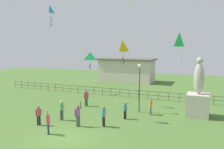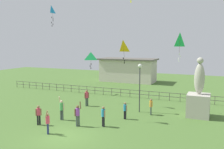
{
  "view_description": "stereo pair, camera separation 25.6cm",
  "coord_description": "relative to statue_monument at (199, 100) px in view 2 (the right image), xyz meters",
  "views": [
    {
      "loc": [
        9.51,
        -14.21,
        6.51
      ],
      "look_at": [
        1.43,
        5.25,
        3.88
      ],
      "focal_mm": 39.51,
      "sensor_mm": 36.0,
      "label": 1
    },
    {
      "loc": [
        9.74,
        -14.11,
        6.51
      ],
      "look_at": [
        1.43,
        5.25,
        3.88
      ],
      "focal_mm": 39.51,
      "sensor_mm": 36.0,
      "label": 2
    }
  ],
  "objects": [
    {
      "name": "ground_plane",
      "position": [
        -8.35,
        -8.76,
        -1.56
      ],
      "size": [
        80.0,
        80.0,
        0.0
      ],
      "primitive_type": "plane",
      "color": "#476B2D"
    },
    {
      "name": "statue_monument",
      "position": [
        0.0,
        0.0,
        0.0
      ],
      "size": [
        1.94,
        1.94,
        5.34
      ],
      "color": "#B2AD9E",
      "rests_on": "ground_plane"
    },
    {
      "name": "lamppost",
      "position": [
        -5.3,
        -0.63,
        1.79
      ],
      "size": [
        0.36,
        0.36,
        4.63
      ],
      "color": "#38383D",
      "rests_on": "ground_plane"
    },
    {
      "name": "person_0",
      "position": [
        -6.67,
        -5.84,
        -0.62
      ],
      "size": [
        0.43,
        0.31,
        1.63
      ],
      "color": "black",
      "rests_on": "ground_plane"
    },
    {
      "name": "person_1",
      "position": [
        -5.77,
        -3.32,
        -0.71
      ],
      "size": [
        0.41,
        0.28,
        1.49
      ],
      "color": "black",
      "rests_on": "ground_plane"
    },
    {
      "name": "person_2",
      "position": [
        -9.7,
        -8.86,
        -0.65
      ],
      "size": [
        0.33,
        0.48,
        1.81
      ],
      "color": "navy",
      "rests_on": "ground_plane"
    },
    {
      "name": "person_3",
      "position": [
        -11.64,
        -7.52,
        -0.64
      ],
      "size": [
        0.39,
        0.35,
        1.6
      ],
      "color": "black",
      "rests_on": "ground_plane"
    },
    {
      "name": "person_4",
      "position": [
        -10.69,
        -5.69,
        -0.55
      ],
      "size": [
        0.52,
        0.33,
        2.03
      ],
      "color": "#3F4C47",
      "rests_on": "ground_plane"
    },
    {
      "name": "person_5",
      "position": [
        -4.03,
        -1.15,
        -0.7
      ],
      "size": [
        0.28,
        0.45,
        1.5
      ],
      "color": "#3F4C47",
      "rests_on": "ground_plane"
    },
    {
      "name": "person_6",
      "position": [
        -8.57,
        -6.56,
        -0.56
      ],
      "size": [
        0.52,
        0.41,
        2.0
      ],
      "color": "#3F4C47",
      "rests_on": "ground_plane"
    },
    {
      "name": "person_7",
      "position": [
        -11.05,
        -0.63,
        -0.57
      ],
      "size": [
        0.37,
        0.43,
        1.73
      ],
      "color": "#3F4C47",
      "rests_on": "ground_plane"
    },
    {
      "name": "kite_0",
      "position": [
        -19.02,
        4.4,
        9.31
      ],
      "size": [
        0.53,
        0.8,
        2.78
      ],
      "color": "#198CD1"
    },
    {
      "name": "kite_3",
      "position": [
        -7.54,
        0.75,
        4.62
      ],
      "size": [
        0.84,
        0.97,
        2.4
      ],
      "color": "yellow"
    },
    {
      "name": "kite_4",
      "position": [
        -11.61,
        1.42,
        3.53
      ],
      "size": [
        1.1,
        0.79,
        1.87
      ],
      "color": "#1EB759"
    },
    {
      "name": "kite_5",
      "position": [
        -1.94,
        0.91,
        5.21
      ],
      "size": [
        0.81,
        0.9,
        2.74
      ],
      "color": "#1EB759"
    },
    {
      "name": "waterfront_railing",
      "position": [
        -8.76,
        5.24,
        -0.95
      ],
      "size": [
        36.04,
        0.06,
        0.95
      ],
      "color": "#4C4742",
      "rests_on": "ground_plane"
    },
    {
      "name": "pavilion_building",
      "position": [
        -12.82,
        17.24,
        0.47
      ],
      "size": [
        9.78,
        4.7,
        4.01
      ],
      "color": "beige",
      "rests_on": "ground_plane"
    }
  ]
}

